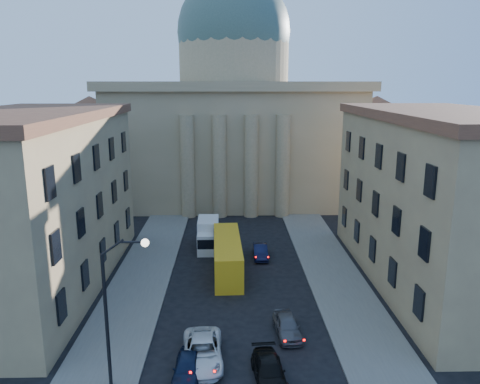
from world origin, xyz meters
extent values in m
cube|color=#5C5A54|center=(-8.50, 18.00, 0.07)|extent=(5.00, 60.00, 0.15)
cube|color=#5C5A54|center=(8.50, 18.00, 0.07)|extent=(5.00, 60.00, 0.15)
cube|color=#8E7C57|center=(0.00, 56.00, 8.00)|extent=(34.00, 26.00, 16.00)
cube|color=#8E7C57|center=(0.00, 56.00, 16.40)|extent=(35.50, 27.50, 1.20)
cylinder|color=#8E7C57|center=(0.00, 56.00, 20.00)|extent=(16.00, 16.00, 8.00)
sphere|color=#496357|center=(0.00, 56.00, 24.00)|extent=(16.40, 16.40, 16.40)
cube|color=#8E7C57|center=(-21.00, 54.00, 5.50)|extent=(13.00, 13.00, 11.00)
cone|color=brown|center=(-21.00, 54.00, 13.00)|extent=(26.02, 26.02, 4.00)
cube|color=#8E7C57|center=(21.00, 54.00, 5.50)|extent=(13.00, 13.00, 11.00)
cone|color=brown|center=(21.00, 54.00, 13.00)|extent=(26.02, 26.02, 4.00)
cylinder|color=#8E7C57|center=(-6.00, 42.80, 6.50)|extent=(1.80, 1.80, 13.00)
cylinder|color=#8E7C57|center=(-2.00, 42.80, 6.50)|extent=(1.80, 1.80, 13.00)
cylinder|color=#8E7C57|center=(2.00, 42.80, 6.50)|extent=(1.80, 1.80, 13.00)
cylinder|color=#8E7C57|center=(6.00, 42.80, 6.50)|extent=(1.80, 1.80, 13.00)
cube|color=tan|center=(-17.00, 22.00, 7.00)|extent=(11.00, 26.00, 14.00)
cube|color=brown|center=(-17.00, 22.00, 14.30)|extent=(11.60, 26.60, 0.80)
cube|color=tan|center=(17.00, 22.00, 7.00)|extent=(11.00, 26.00, 14.00)
cube|color=brown|center=(17.00, 22.00, 14.30)|extent=(11.60, 26.60, 0.80)
cylinder|color=black|center=(-7.50, 8.00, 4.00)|extent=(0.20, 0.20, 8.00)
cylinder|color=black|center=(-6.95, 8.00, 8.35)|extent=(1.30, 0.12, 0.96)
cylinder|color=black|center=(-5.95, 8.00, 8.65)|extent=(1.30, 0.12, 0.12)
sphere|color=white|center=(-5.20, 8.00, 8.60)|extent=(0.44, 0.44, 0.44)
imported|color=black|center=(-3.28, 8.84, 0.65)|extent=(1.64, 3.86, 1.30)
imported|color=silver|center=(-2.45, 10.35, 0.73)|extent=(2.73, 5.40, 1.46)
imported|color=black|center=(1.48, 8.41, 0.62)|extent=(2.12, 4.43, 1.25)
imported|color=#4C4D52|center=(3.14, 13.41, 0.67)|extent=(1.88, 4.06, 1.34)
imported|color=black|center=(2.27, 28.00, 0.64)|extent=(1.36, 3.87, 1.27)
cube|color=gold|center=(-0.97, 24.83, 1.48)|extent=(2.75, 10.57, 2.96)
cube|color=black|center=(-0.97, 24.83, 1.96)|extent=(2.79, 10.00, 1.05)
cylinder|color=black|center=(-1.79, 20.98, 0.48)|extent=(0.32, 0.96, 0.95)
cylinder|color=black|center=(0.12, 21.05, 0.48)|extent=(0.32, 0.96, 0.95)
cylinder|color=black|center=(-2.06, 28.61, 0.48)|extent=(0.32, 0.96, 0.95)
cylinder|color=black|center=(-0.15, 28.68, 0.48)|extent=(0.32, 0.96, 0.95)
cube|color=silver|center=(-2.97, 29.22, 1.07)|extent=(2.07, 2.16, 2.13)
cube|color=black|center=(-2.96, 28.20, 1.33)|extent=(1.96, 0.13, 0.98)
cube|color=silver|center=(-3.00, 31.62, 1.56)|extent=(2.18, 3.76, 2.75)
cylinder|color=black|center=(-3.86, 28.85, 0.40)|extent=(0.26, 0.80, 0.80)
cylinder|color=black|center=(-2.08, 28.87, 0.40)|extent=(0.26, 0.80, 0.80)
cylinder|color=black|center=(-3.90, 32.41, 0.40)|extent=(0.26, 0.80, 0.80)
cylinder|color=black|center=(-2.12, 32.43, 0.40)|extent=(0.26, 0.80, 0.80)
camera|label=1|loc=(-0.74, -15.42, 16.78)|focal=35.00mm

